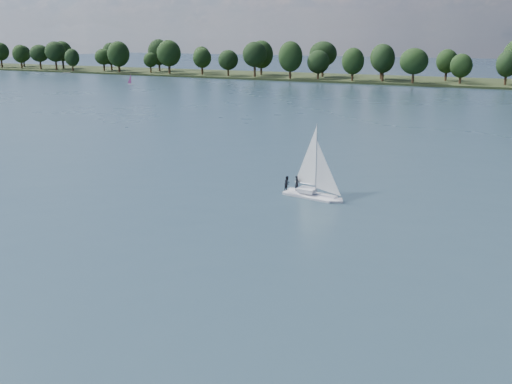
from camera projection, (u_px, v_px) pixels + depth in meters
ground at (386, 127)px, 108.94m from camera, size 700.00×700.00×0.00m
far_shore at (464, 83)px, 205.45m from camera, size 660.00×40.00×1.50m
sailboat at (310, 176)px, 61.04m from camera, size 6.60×2.83×8.42m
dinghy_pink at (131, 82)px, 200.35m from camera, size 2.56×2.10×3.87m
pontoon at (67, 73)px, 261.04m from camera, size 4.36×2.89×0.50m
treeline at (442, 61)px, 203.50m from camera, size 562.91×73.98×17.50m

